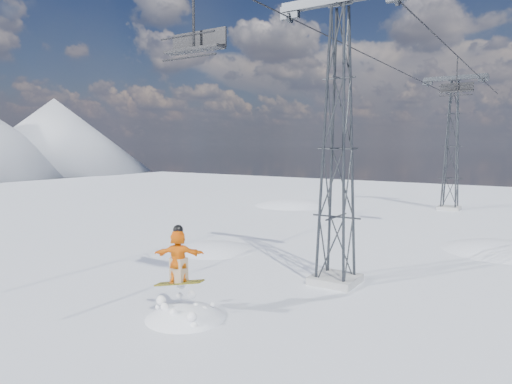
{
  "coord_description": "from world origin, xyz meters",
  "views": [
    {
      "loc": [
        7.93,
        -9.08,
        5.67
      ],
      "look_at": [
        -1.53,
        5.61,
        3.84
      ],
      "focal_mm": 32.0,
      "sensor_mm": 36.0,
      "label": 1
    }
  ],
  "objects_px": {
    "snowboarder_jump": "(186,365)",
    "lift_chair_near": "(195,43)",
    "lift_tower_far": "(452,147)",
    "lift_tower_near": "(338,149)"
  },
  "relations": [
    {
      "from": "lift_tower_near",
      "to": "lift_chair_near",
      "type": "height_order",
      "value": "lift_tower_near"
    },
    {
      "from": "lift_tower_far",
      "to": "lift_chair_near",
      "type": "bearing_deg",
      "value": -94.06
    },
    {
      "from": "lift_tower_near",
      "to": "snowboarder_jump",
      "type": "distance_m",
      "value": 9.78
    },
    {
      "from": "lift_tower_far",
      "to": "lift_tower_near",
      "type": "bearing_deg",
      "value": -90.0
    },
    {
      "from": "lift_tower_far",
      "to": "lift_chair_near",
      "type": "relative_size",
      "value": 4.38
    },
    {
      "from": "lift_tower_far",
      "to": "snowboarder_jump",
      "type": "height_order",
      "value": "lift_tower_far"
    },
    {
      "from": "snowboarder_jump",
      "to": "lift_chair_near",
      "type": "xyz_separation_m",
      "value": [
        0.43,
        0.17,
        10.38
      ]
    },
    {
      "from": "lift_tower_far",
      "to": "lift_chair_near",
      "type": "distance_m",
      "value": 31.27
    },
    {
      "from": "lift_tower_far",
      "to": "lift_chair_near",
      "type": "height_order",
      "value": "lift_tower_far"
    },
    {
      "from": "lift_chair_near",
      "to": "lift_tower_near",
      "type": "bearing_deg",
      "value": 69.93
    }
  ]
}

